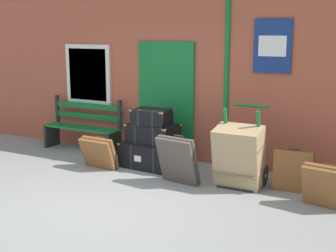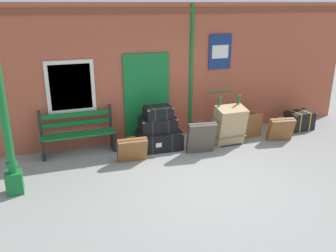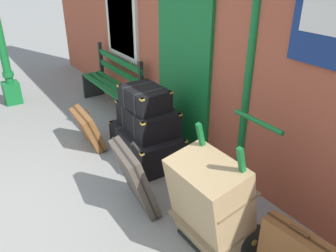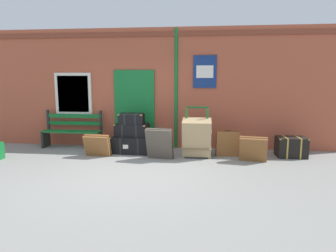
# 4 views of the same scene
# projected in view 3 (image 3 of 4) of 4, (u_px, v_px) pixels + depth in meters

# --- Properties ---
(ground_plane) EXTENTS (60.00, 60.00, 0.00)m
(ground_plane) POSITION_uv_depth(u_px,v_px,m) (14.00, 224.00, 3.50)
(ground_plane) COLOR gray
(brick_facade) EXTENTS (10.40, 0.35, 3.20)m
(brick_facade) POSITION_uv_depth(u_px,v_px,m) (215.00, 36.00, 4.09)
(brick_facade) COLOR #AD5138
(brick_facade) RESTS_ON ground
(lamp_post) EXTENTS (0.28, 0.28, 2.83)m
(lamp_post) POSITION_uv_depth(u_px,v_px,m) (2.00, 45.00, 5.87)
(lamp_post) COLOR #146B2D
(lamp_post) RESTS_ON ground
(platform_bench) EXTENTS (1.60, 0.43, 1.01)m
(platform_bench) POSITION_uv_depth(u_px,v_px,m) (113.00, 85.00, 5.93)
(platform_bench) COLOR #146B2D
(platform_bench) RESTS_ON ground
(steamer_trunk_base) EXTENTS (1.05, 0.71, 0.43)m
(steamer_trunk_base) POSITION_uv_depth(u_px,v_px,m) (146.00, 144.00, 4.54)
(steamer_trunk_base) COLOR black
(steamer_trunk_base) RESTS_ON ground
(steamer_trunk_middle) EXTENTS (0.85, 0.61, 0.33)m
(steamer_trunk_middle) POSITION_uv_depth(u_px,v_px,m) (148.00, 118.00, 4.40)
(steamer_trunk_middle) COLOR black
(steamer_trunk_middle) RESTS_ON steamer_trunk_base
(steamer_trunk_top) EXTENTS (0.61, 0.46, 0.27)m
(steamer_trunk_top) POSITION_uv_depth(u_px,v_px,m) (145.00, 98.00, 4.26)
(steamer_trunk_top) COLOR black
(steamer_trunk_top) RESTS_ON steamer_trunk_middle
(porters_trolley) EXTENTS (0.71, 0.67, 1.18)m
(porters_trolley) POSITION_uv_depth(u_px,v_px,m) (224.00, 214.00, 3.24)
(porters_trolley) COLOR black
(porters_trolley) RESTS_ON ground
(large_brown_trunk) EXTENTS (0.70, 0.60, 0.95)m
(large_brown_trunk) POSITION_uv_depth(u_px,v_px,m) (211.00, 204.00, 3.06)
(large_brown_trunk) COLOR tan
(large_brown_trunk) RESTS_ON ground
(suitcase_beige) EXTENTS (0.65, 0.42, 0.76)m
(suitcase_beige) POSITION_uv_depth(u_px,v_px,m) (135.00, 178.00, 3.59)
(suitcase_beige) COLOR #51473D
(suitcase_beige) RESTS_ON ground
(suitcase_umber) EXTENTS (0.64, 0.35, 0.55)m
(suitcase_umber) POSITION_uv_depth(u_px,v_px,m) (88.00, 128.00, 4.82)
(suitcase_umber) COLOR brown
(suitcase_umber) RESTS_ON ground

